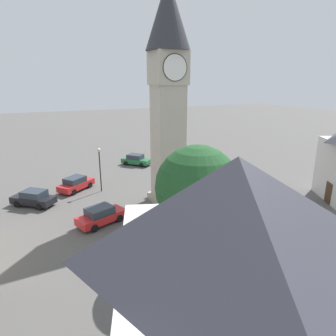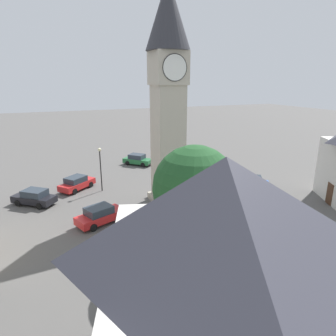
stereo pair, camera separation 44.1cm
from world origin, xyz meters
name	(u,v)px [view 1 (the left image)]	position (x,y,z in m)	size (l,w,h in m)	color
ground_plane	(168,200)	(0.00, 0.00, 0.00)	(200.00, 200.00, 0.00)	#565451
clock_tower	(168,78)	(0.00, 0.00, 11.74)	(3.95, 3.95, 20.10)	#A59C89
car_blue_kerb	(33,198)	(-12.30, 4.06, 0.76)	(4.25, 3.93, 1.53)	black
car_silver_kerb	(249,182)	(9.56, -0.59, 0.76)	(4.37, 3.69, 1.53)	#2D5BB7
car_red_corner	(136,160)	(1.12, 13.83, 0.76)	(4.07, 4.15, 1.53)	#236B38
car_white_side	(76,184)	(-8.05, 6.73, 0.76)	(4.26, 3.91, 1.53)	red
car_black_far	(101,215)	(-7.14, -2.35, 0.76)	(4.46, 3.10, 1.53)	red
pedestrian	(128,252)	(-6.74, -9.00, 1.01)	(0.27, 0.55, 1.69)	#706656
tree	(197,187)	(-2.36, -9.93, 5.10)	(5.37, 5.37, 7.80)	brown
building_shop_left	(228,306)	(-6.41, -19.13, 4.92)	(8.92, 9.68, 9.65)	beige
lamp_post	(100,163)	(-5.58, 5.31, 3.23)	(0.36, 0.36, 4.79)	black
road_sign	(197,162)	(6.44, 5.74, 1.90)	(0.60, 0.07, 2.80)	gray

